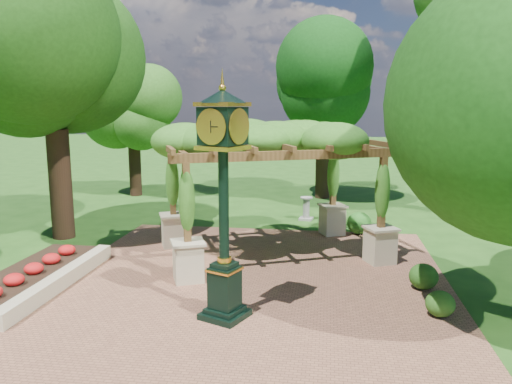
# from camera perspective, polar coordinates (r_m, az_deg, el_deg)

# --- Properties ---
(ground) EXTENTS (120.00, 120.00, 0.00)m
(ground) POSITION_cam_1_polar(r_m,az_deg,el_deg) (11.54, -1.83, -13.01)
(ground) COLOR #1E4714
(ground) RESTS_ON ground
(brick_plaza) EXTENTS (10.00, 12.00, 0.04)m
(brick_plaza) POSITION_cam_1_polar(r_m,az_deg,el_deg) (12.45, -1.01, -11.14)
(brick_plaza) COLOR brown
(brick_plaza) RESTS_ON ground
(border_wall) EXTENTS (0.35, 5.00, 0.40)m
(border_wall) POSITION_cam_1_polar(r_m,az_deg,el_deg) (13.44, -21.41, -9.42)
(border_wall) COLOR #C6B793
(border_wall) RESTS_ON ground
(flower_bed) EXTENTS (1.50, 5.00, 0.36)m
(flower_bed) POSITION_cam_1_polar(r_m,az_deg,el_deg) (13.90, -24.67, -9.09)
(flower_bed) COLOR red
(flower_bed) RESTS_ON ground
(pedestal_clock) EXTENTS (1.26, 1.26, 4.86)m
(pedestal_clock) POSITION_cam_1_polar(r_m,az_deg,el_deg) (10.14, -3.75, 0.88)
(pedestal_clock) COLOR black
(pedestal_clock) RESTS_ON brick_plaza
(pergola) EXTENTS (7.41, 6.18, 4.00)m
(pergola) POSITION_cam_1_polar(r_m,az_deg,el_deg) (14.62, 1.80, 5.18)
(pergola) COLOR #C3B691
(pergola) RESTS_ON brick_plaza
(sundial) EXTENTS (0.58, 0.58, 0.92)m
(sundial) POSITION_cam_1_polar(r_m,az_deg,el_deg) (19.73, 5.76, -2.04)
(sundial) COLOR gray
(sundial) RESTS_ON ground
(shrub_front) EXTENTS (0.78, 0.78, 0.56)m
(shrub_front) POSITION_cam_1_polar(r_m,az_deg,el_deg) (11.57, 20.31, -11.89)
(shrub_front) COLOR #295718
(shrub_front) RESTS_ON brick_plaza
(shrub_mid) EXTENTS (0.84, 0.84, 0.63)m
(shrub_mid) POSITION_cam_1_polar(r_m,az_deg,el_deg) (13.03, 18.61, -9.13)
(shrub_mid) COLOR #224E16
(shrub_mid) RESTS_ON brick_plaza
(shrub_back) EXTENTS (1.07, 1.07, 0.77)m
(shrub_back) POSITION_cam_1_polar(r_m,az_deg,el_deg) (17.77, 11.70, -3.49)
(shrub_back) COLOR #205819
(shrub_back) RESTS_ON brick_plaza
(tree_west_near) EXTENTS (5.18, 5.18, 9.51)m
(tree_west_near) POSITION_cam_1_polar(r_m,az_deg,el_deg) (17.96, -22.43, 15.77)
(tree_west_near) COLOR #301D13
(tree_west_near) RESTS_ON ground
(tree_west_far) EXTENTS (3.25, 3.25, 6.36)m
(tree_west_far) POSITION_cam_1_polar(r_m,az_deg,el_deg) (25.30, -13.93, 9.37)
(tree_west_far) COLOR black
(tree_west_far) RESTS_ON ground
(tree_north) EXTENTS (4.26, 4.26, 7.48)m
(tree_north) POSITION_cam_1_polar(r_m,az_deg,el_deg) (24.16, 7.83, 11.41)
(tree_north) COLOR black
(tree_north) RESTS_ON ground
(tree_east_far) EXTENTS (5.01, 5.01, 11.56)m
(tree_east_far) POSITION_cam_1_polar(r_m,az_deg,el_deg) (21.98, 25.54, 18.01)
(tree_east_far) COLOR black
(tree_east_far) RESTS_ON ground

